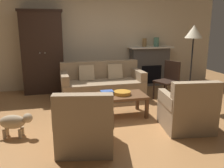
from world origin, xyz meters
The scene contains 15 objects.
ground_plane centered at (0.00, 0.00, 0.00)m, with size 9.60×9.60×0.00m, color #B27A47.
back_wall centered at (0.00, 2.55, 1.40)m, with size 7.20×0.10×2.80m, color beige.
fireplace centered at (1.55, 2.30, 0.57)m, with size 1.26×0.48×1.12m.
armoire centered at (-1.40, 2.22, 1.05)m, with size 1.06×0.57×2.08m.
couch centered at (-0.05, 1.30, 0.32)m, with size 1.93×0.87×0.86m.
coffee_table centered at (-0.01, 0.11, 0.37)m, with size 1.10×0.60×0.42m.
fruit_bowl centered at (0.10, 0.10, 0.45)m, with size 0.33×0.33×0.07m, color orange.
book_stack centered at (-0.19, 0.18, 0.46)m, with size 0.25×0.18×0.07m.
mantel_vase_bronze centered at (1.37, 2.28, 1.24)m, with size 0.12×0.12×0.23m, color olive.
mantel_vase_jade centered at (1.73, 2.28, 1.25)m, with size 0.15×0.15×0.25m, color slate.
armchair_near_left centered at (-0.77, -1.02, 0.32)m, with size 0.90×0.90×0.88m.
armchair_near_right centered at (0.97, -0.77, 0.32)m, with size 0.86×0.86×0.88m.
side_chair_wooden centered at (1.45, 0.88, 0.51)m, with size 0.58×0.58×0.90m.
floor_lamp centered at (1.68, 0.34, 1.48)m, with size 0.36×0.36×1.71m.
dog centered at (-1.78, -0.39, 0.25)m, with size 0.57×0.28×0.39m.
Camera 1 is at (-1.14, -4.10, 1.71)m, focal length 38.29 mm.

